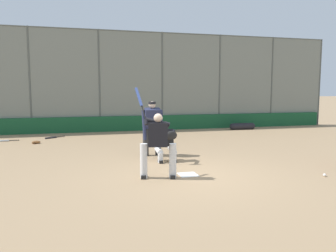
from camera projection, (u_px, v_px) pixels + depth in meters
name	position (u px, v px, depth m)	size (l,w,h in m)	color
ground_plane	(188.00, 175.00, 7.65)	(160.00, 160.00, 0.00)	#9E7F5B
home_plate_marker	(188.00, 175.00, 7.65)	(0.43, 0.43, 0.01)	white
backstop_fence	(132.00, 79.00, 15.75)	(21.43, 0.08, 4.78)	#515651
padding_wall	(132.00, 123.00, 15.89)	(20.93, 0.18, 0.72)	#19512D
bleachers_beyond	(82.00, 115.00, 18.10)	(14.95, 3.05, 1.80)	slate
batter_at_plate	(158.00, 143.00, 7.31)	(0.84, 0.80, 2.04)	silver
catcher_behind_plate	(166.00, 141.00, 9.04)	(0.59, 0.68, 1.11)	silver
umpire_home	(152.00, 127.00, 9.84)	(0.67, 0.40, 1.64)	#333333
spare_bat_near_backstop	(4.00, 141.00, 12.59)	(0.85, 0.07, 0.07)	black
spare_bat_by_padding	(52.00, 137.00, 13.43)	(0.77, 0.51, 0.07)	black
fielding_glove_on_dirt	(36.00, 142.00, 12.09)	(0.30, 0.23, 0.11)	brown
baseball_loose	(325.00, 175.00, 7.49)	(0.07, 0.07, 0.07)	white
equipment_bag_dugout_side	(242.00, 126.00, 16.39)	(1.38, 0.33, 0.33)	black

